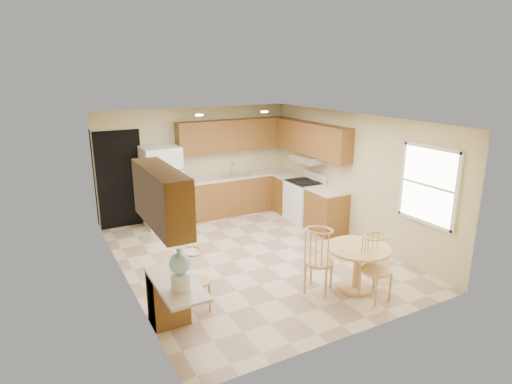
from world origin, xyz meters
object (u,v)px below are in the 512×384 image
refrigerator (162,187)px  water_crock (180,270)px  dining_table (358,262)px  chair_table_b (382,264)px  chair_table_a (323,256)px  chair_desk (198,276)px  stove (304,201)px

refrigerator → water_crock: (-1.05, -4.30, 0.14)m
dining_table → chair_table_b: (0.05, -0.44, 0.13)m
dining_table → refrigerator: bearing=112.6°
dining_table → water_crock: 2.87m
chair_table_a → water_crock: (-2.27, -0.20, 0.39)m
refrigerator → chair_desk: (-0.60, -3.69, -0.33)m
chair_desk → water_crock: size_ratio=1.68×
dining_table → water_crock: size_ratio=1.81×
chair_table_b → dining_table: bearing=-88.5°
chair_table_a → chair_desk: size_ratio=1.14×
dining_table → water_crock: (-2.82, -0.05, 0.54)m
dining_table → chair_desk: chair_desk is taller
chair_desk → chair_table_a: bearing=82.5°
dining_table → chair_desk: (-2.37, 0.57, 0.08)m
refrigerator → dining_table: 4.63m
chair_desk → refrigerator: bearing=176.2°
refrigerator → chair_desk: size_ratio=1.95×
chair_table_b → chair_desk: bearing=-27.6°
stove → chair_desk: stove is taller
stove → water_crock: water_crock is taller
refrigerator → dining_table: refrigerator is taller
chair_table_b → chair_desk: size_ratio=1.09×
chair_table_b → chair_desk: (-2.42, 1.01, -0.05)m
refrigerator → chair_table_a: size_ratio=1.70×
refrigerator → stove: (2.88, -1.22, -0.40)m
chair_table_a → water_crock: bearing=-122.8°
chair_table_a → refrigerator: bearing=158.7°
refrigerator → stove: bearing=-23.0°
dining_table → chair_table_b: 0.46m
dining_table → chair_table_a: 0.59m
chair_table_b → stove: bearing=-111.9°
chair_table_b → water_crock: (-2.87, 0.39, 0.41)m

